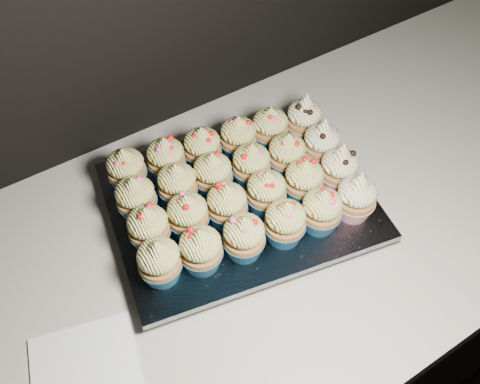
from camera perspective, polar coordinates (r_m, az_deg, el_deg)
The scene contains 29 objects.
cabinet at distance 1.28m, azimuth -0.07°, elevation -16.66°, with size 2.40×0.60×0.86m, color black.
worktop at distance 0.88m, azimuth -0.10°, elevation -5.25°, with size 2.44×0.64×0.04m, color beige.
napkin at distance 0.78m, azimuth -16.13°, elevation -18.01°, with size 0.14×0.14×0.00m, color white.
baking_tray at distance 0.88m, azimuth 0.00°, elevation -1.61°, with size 0.38×0.29×0.02m, color black.
foil_lining at distance 0.87m, azimuth 0.00°, elevation -0.92°, with size 0.41×0.32×0.01m, color silver.
cupcake_0 at distance 0.76m, azimuth -8.58°, elevation -7.32°, with size 0.06×0.06×0.08m.
cupcake_1 at distance 0.76m, azimuth -4.20°, elevation -6.13°, with size 0.06×0.06×0.08m.
cupcake_2 at distance 0.77m, azimuth 0.43°, elevation -4.78°, with size 0.06×0.06×0.08m.
cupcake_3 at distance 0.79m, azimuth 4.83°, elevation -3.23°, with size 0.06×0.06×0.08m.
cupcake_4 at distance 0.81m, azimuth 8.68°, elevation -1.92°, with size 0.06×0.06×0.08m.
cupcake_5 at distance 0.83m, azimuth 12.29°, elevation -0.49°, with size 0.06×0.06×0.10m.
cupcake_6 at distance 0.79m, azimuth -9.70°, elevation -3.80°, with size 0.06×0.06×0.08m.
cupcake_7 at distance 0.80m, azimuth -5.58°, elevation -2.47°, with size 0.06×0.06×0.08m.
cupcake_8 at distance 0.81m, azimuth -1.38°, elevation -1.37°, with size 0.06×0.06×0.08m.
cupcake_9 at distance 0.82m, azimuth 2.82°, elevation 0.01°, with size 0.06×0.06×0.08m.
cupcake_10 at distance 0.84m, azimuth 6.81°, elevation 1.21°, with size 0.06×0.06×0.08m.
cupcake_11 at distance 0.86m, azimuth 10.53°, elevation 2.52°, with size 0.06×0.06×0.10m.
cupcake_12 at distance 0.83m, azimuth -11.04°, elevation -0.63°, with size 0.06×0.06×0.08m.
cupcake_13 at distance 0.84m, azimuth -6.67°, elevation 0.80°, with size 0.06×0.06×0.08m.
cupcake_14 at distance 0.85m, azimuth -2.91°, elevation 1.93°, with size 0.06×0.06×0.08m.
cupcake_15 at distance 0.86m, azimuth 1.21°, elevation 2.94°, with size 0.06×0.06×0.08m.
cupcake_16 at distance 0.88m, azimuth 5.00°, elevation 3.99°, with size 0.06×0.06×0.08m.
cupcake_17 at distance 0.90m, azimuth 8.69°, elevation 5.16°, with size 0.06×0.06×0.10m.
cupcake_18 at distance 0.87m, azimuth -12.00°, elevation 2.35°, with size 0.06×0.06×0.08m.
cupcake_19 at distance 0.88m, azimuth -7.88°, elevation 3.56°, with size 0.06×0.06×0.08m.
cupcake_20 at distance 0.89m, azimuth -4.03°, elevation 4.71°, with size 0.06×0.06×0.08m.
cupcake_21 at distance 0.90m, azimuth -0.18°, elevation 5.86°, with size 0.06×0.06×0.08m.
cupcake_22 at distance 0.92m, azimuth 3.22°, elevation 6.83°, with size 0.06×0.06×0.08m.
cupcake_23 at distance 0.94m, azimuth 6.86°, elevation 7.78°, with size 0.06×0.06×0.10m.
Camera 1 is at (-0.26, 1.28, 1.61)m, focal length 40.00 mm.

